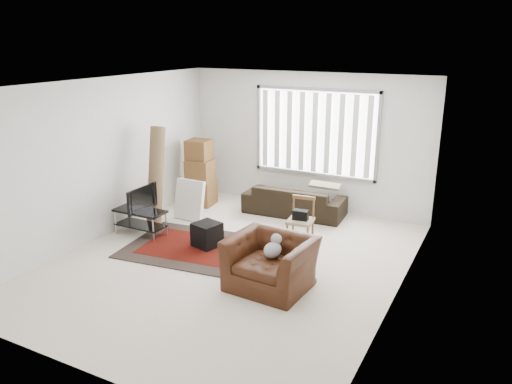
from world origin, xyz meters
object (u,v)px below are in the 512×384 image
at_px(tv_stand, 140,217).
at_px(sofa, 294,196).
at_px(side_chair, 301,218).
at_px(armchair, 271,259).
at_px(moving_boxes, 200,175).

xyz_separation_m(tv_stand, sofa, (1.96, 2.23, 0.04)).
xyz_separation_m(sofa, side_chair, (0.64, -1.23, 0.05)).
height_order(side_chair, armchair, armchair).
relative_size(side_chair, armchair, 0.66).
bearing_deg(tv_stand, armchair, -13.23).
bearing_deg(tv_stand, side_chair, 20.95).
distance_m(tv_stand, side_chair, 2.79).
xyz_separation_m(moving_boxes, side_chair, (2.61, -0.90, -0.20)).
relative_size(sofa, armchair, 1.67).
height_order(moving_boxes, side_chair, moving_boxes).
bearing_deg(moving_boxes, armchair, -42.00).
bearing_deg(moving_boxes, side_chair, -19.11).
relative_size(moving_boxes, side_chair, 1.75).
height_order(moving_boxes, armchair, moving_boxes).
distance_m(moving_boxes, side_chair, 2.76).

